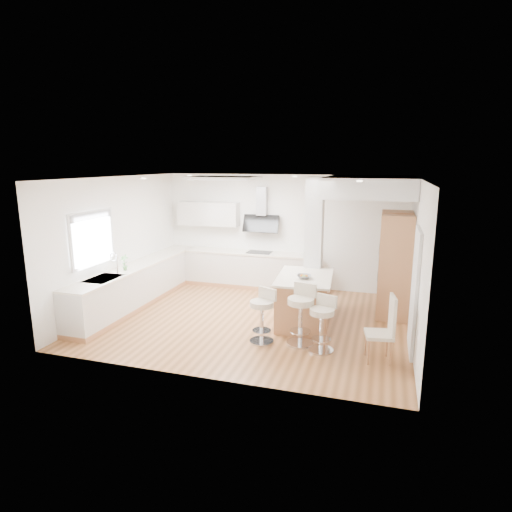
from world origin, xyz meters
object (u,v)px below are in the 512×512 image
(peninsula, at_px, (304,299))
(bar_stool_c, at_px, (322,321))
(bar_stool_b, at_px, (301,311))
(bar_stool_a, at_px, (262,313))
(dining_chair, at_px, (386,327))

(peninsula, bearing_deg, bar_stool_c, -70.66)
(bar_stool_c, bearing_deg, peninsula, 133.84)
(peninsula, height_order, bar_stool_b, bar_stool_b)
(peninsula, xyz_separation_m, bar_stool_c, (0.52, -1.18, 0.05))
(peninsula, relative_size, bar_stool_b, 1.54)
(bar_stool_a, relative_size, bar_stool_c, 1.01)
(peninsula, height_order, dining_chair, dining_chair)
(peninsula, height_order, bar_stool_a, peninsula)
(bar_stool_a, xyz_separation_m, bar_stool_c, (1.05, -0.06, -0.01))
(peninsula, relative_size, bar_stool_c, 1.73)
(bar_stool_a, relative_size, bar_stool_b, 0.90)
(bar_stool_c, bearing_deg, dining_chair, 14.45)
(bar_stool_c, relative_size, dining_chair, 0.87)
(peninsula, distance_m, bar_stool_b, 1.02)
(bar_stool_a, bearing_deg, bar_stool_c, 20.07)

